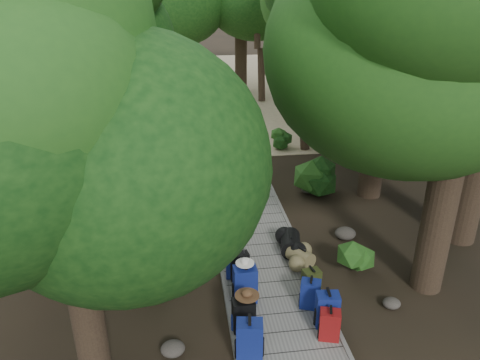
{
  "coord_description": "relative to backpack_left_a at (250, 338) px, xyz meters",
  "views": [
    {
      "loc": [
        -1.72,
        -10.48,
        6.14
      ],
      "look_at": [
        -0.18,
        0.87,
        1.0
      ],
      "focal_mm": 35.0,
      "sensor_mm": 36.0,
      "label": 1
    }
  ],
  "objects": [
    {
      "name": "ground",
      "position": [
        0.75,
        4.52,
        -0.53
      ],
      "size": [
        120.0,
        120.0,
        0.0
      ],
      "primitive_type": "plane",
      "color": "black",
      "rests_on": "ground"
    },
    {
      "name": "sand_beach",
      "position": [
        0.75,
        20.52,
        -0.52
      ],
      "size": [
        40.0,
        22.0,
        0.02
      ],
      "primitive_type": "cube",
      "color": "#CCB38A",
      "rests_on": "ground"
    },
    {
      "name": "boardwalk",
      "position": [
        0.75,
        5.52,
        -0.47
      ],
      "size": [
        2.0,
        12.0,
        0.12
      ],
      "primitive_type": "cube",
      "color": "gray",
      "rests_on": "ground"
    },
    {
      "name": "backpack_left_a",
      "position": [
        0.0,
        0.0,
        0.0
      ],
      "size": [
        0.48,
        0.37,
        0.83
      ],
      "primitive_type": null,
      "rotation": [
        0.0,
        0.0,
        -0.15
      ],
      "color": "navy",
      "rests_on": "boardwalk"
    },
    {
      "name": "backpack_left_b",
      "position": [
        -0.0,
        0.67,
        -0.04
      ],
      "size": [
        0.41,
        0.3,
        0.74
      ],
      "primitive_type": null,
      "rotation": [
        0.0,
        0.0,
        0.05
      ],
      "color": "black",
      "rests_on": "boardwalk"
    },
    {
      "name": "backpack_left_c",
      "position": [
        0.15,
        1.51,
        0.01
      ],
      "size": [
        0.46,
        0.34,
        0.84
      ],
      "primitive_type": null,
      "rotation": [
        0.0,
        0.0,
        0.03
      ],
      "color": "navy",
      "rests_on": "boardwalk"
    },
    {
      "name": "backpack_left_d",
      "position": [
        0.04,
        2.29,
        -0.17
      ],
      "size": [
        0.39,
        0.33,
        0.49
      ],
      "primitive_type": null,
      "rotation": [
        0.0,
        0.0,
        -0.36
      ],
      "color": "navy",
      "rests_on": "boardwalk"
    },
    {
      "name": "backpack_right_a",
      "position": [
        1.48,
        0.27,
        -0.09
      ],
      "size": [
        0.42,
        0.35,
        0.64
      ],
      "primitive_type": null,
      "rotation": [
        0.0,
        0.0,
        -0.29
      ],
      "color": "maroon",
      "rests_on": "boardwalk"
    },
    {
      "name": "backpack_right_b",
      "position": [
        1.54,
        0.61,
        -0.04
      ],
      "size": [
        0.45,
        0.34,
        0.75
      ],
      "primitive_type": null,
      "rotation": [
        0.0,
        0.0,
        -0.11
      ],
      "color": "navy",
      "rests_on": "boardwalk"
    },
    {
      "name": "backpack_right_c",
      "position": [
        1.37,
        1.15,
        -0.09
      ],
      "size": [
        0.45,
        0.39,
        0.65
      ],
      "primitive_type": null,
      "rotation": [
        0.0,
        0.0,
        -0.36
      ],
      "color": "navy",
      "rests_on": "boardwalk"
    },
    {
      "name": "backpack_right_d",
      "position": [
        1.53,
        1.64,
        -0.14
      ],
      "size": [
        0.4,
        0.32,
        0.54
      ],
      "primitive_type": null,
      "rotation": [
        0.0,
        0.0,
        0.21
      ],
      "color": "#313D17",
      "rests_on": "boardwalk"
    },
    {
      "name": "duffel_right_khaki",
      "position": [
        1.55,
        2.58,
        -0.22
      ],
      "size": [
        0.63,
        0.7,
        0.39
      ],
      "primitive_type": null,
      "rotation": [
        0.0,
        0.0,
        0.52
      ],
      "color": "olive",
      "rests_on": "boardwalk"
    },
    {
      "name": "duffel_right_black",
      "position": [
        1.45,
        3.11,
        -0.19
      ],
      "size": [
        0.6,
        0.8,
        0.46
      ],
      "primitive_type": null,
      "rotation": [
        0.0,
        0.0,
        -0.21
      ],
      "color": "black",
      "rests_on": "boardwalk"
    },
    {
      "name": "suitcase_on_boardwalk",
      "position": [
        0.13,
        2.25,
        -0.1
      ],
      "size": [
        0.43,
        0.28,
        0.62
      ],
      "primitive_type": null,
      "rotation": [
        0.0,
        0.0,
        0.15
      ],
      "color": "black",
      "rests_on": "boardwalk"
    },
    {
      "name": "lone_suitcase_on_sand",
      "position": [
        1.09,
        12.46,
        -0.16
      ],
      "size": [
        0.49,
        0.33,
        0.71
      ],
      "primitive_type": null,
      "rotation": [
        0.0,
        0.0,
        -0.18
      ],
      "color": "black",
      "rests_on": "sand_beach"
    },
    {
      "name": "hat_brown",
      "position": [
        0.06,
        0.71,
        0.39
      ],
      "size": [
        0.44,
        0.44,
        0.13
      ],
      "primitive_type": null,
      "color": "#51351E",
      "rests_on": "backpack_left_b"
    },
    {
      "name": "hat_white",
      "position": [
        0.15,
        1.55,
        0.49
      ],
      "size": [
        0.37,
        0.37,
        0.12
      ],
      "primitive_type": null,
      "color": "silver",
      "rests_on": "backpack_left_c"
    },
    {
      "name": "kayak",
      "position": [
        -2.01,
        14.62,
        -0.37
      ],
      "size": [
        1.54,
        2.96,
        0.29
      ],
      "primitive_type": "ellipsoid",
      "rotation": [
        0.0,
        0.0,
        -0.33
      ],
      "color": "#B30F18",
      "rests_on": "sand_beach"
    },
    {
      "name": "sun_lounger",
      "position": [
        4.35,
        13.78,
        -0.21
      ],
      "size": [
        0.67,
        1.92,
        0.61
      ],
      "primitive_type": null,
      "rotation": [
        0.0,
        0.0,
        -0.03
      ],
      "color": "silver",
      "rests_on": "sand_beach"
    },
    {
      "name": "tree_right_a",
      "position": [
        4.03,
        1.6,
        3.98
      ],
      "size": [
        5.41,
        5.41,
        9.02
      ],
      "primitive_type": null,
      "color": "black",
      "rests_on": "ground"
    },
    {
      "name": "tree_right_c",
      "position": [
        4.55,
        6.03,
        4.35
      ],
      "size": [
        5.64,
        5.64,
        9.76
      ],
      "primitive_type": null,
      "color": "black",
      "rests_on": "ground"
    },
    {
      "name": "tree_right_e",
      "position": [
        4.8,
        11.06,
        3.42
      ],
      "size": [
        4.39,
        4.39,
        7.91
      ],
      "primitive_type": null,
      "color": "black",
      "rests_on": "ground"
    },
    {
      "name": "tree_left_a",
      "position": [
        -2.53,
        0.02,
        3.09
      ],
      "size": [
        4.34,
        4.34,
        7.24
      ],
      "primitive_type": null,
      "color": "black",
      "rests_on": "ground"
    },
    {
      "name": "tree_left_b",
      "position": [
        -4.13,
        3.39,
        3.95
      ],
      "size": [
        4.98,
        4.98,
        8.96
      ],
      "primitive_type": null,
      "color": "black",
      "rests_on": "ground"
    },
    {
      "name": "tree_left_c",
      "position": [
        -3.49,
        6.87,
        3.65
      ],
      "size": [
        4.81,
        4.81,
        8.36
      ],
      "primitive_type": null,
      "color": "black",
      "rests_on": "ground"
    },
    {
      "name": "tree_back_b",
      "position": [
        2.6,
        19.89,
        4.19
      ],
      "size": [
        5.29,
        5.29,
        9.45
      ],
      "primitive_type": null,
      "color": "black",
      "rests_on": "ground"
    },
    {
      "name": "tree_back_c",
      "position": [
        5.82,
        20.16,
        3.79
      ],
      "size": [
        4.8,
        4.8,
        8.64
      ],
      "primitive_type": null,
      "color": "black",
      "rests_on": "ground"
    },
    {
      "name": "tree_back_d",
      "position": [
        -4.9,
        19.26,
        3.0
      ],
      "size": [
        4.25,
        4.25,
        7.08
      ],
      "primitive_type": null,
      "color": "black",
      "rests_on": "ground"
    },
    {
      "name": "palm_right_a",
      "position": [
        3.81,
        10.34,
        3.51
      ],
      "size": [
        4.74,
        4.74,
        8.08
      ],
      "primitive_type": null,
      "color": "#173B10",
      "rests_on": "ground"
    },
    {
      "name": "palm_right_b",
      "position": [
        6.15,
        15.55,
        3.54
      ],
      "size": [
        4.22,
        4.22,
        8.15
      ],
      "primitive_type": null,
      "color": "#173B10",
      "rests_on": "ground"
    },
    {
      "name": "palm_right_c",
      "position": [
        3.59,
        17.52,
        3.38
      ],
      "size": [
        4.91,
        4.91,
        7.82
      ],
      "primitive_type": null,
      "color": "#173B10",
      "rests_on": "ground"
    },
    {
      "name": "palm_left_a",
      "position": [
        -3.92,
        10.48,
        3.27
      ],
      "size": [
        4.79,
        4.79,
        7.61
      ],
      "primitive_type": null,
      "color": "#173B10",
      "rests_on": "ground"
    },
    {
      "name": "rock_left_a",
      "position": [
        -1.29,
        0.37,
        -0.41
      ],
      "size": [
        0.43,
        0.39,
        0.24
      ],
      "primitive_type": null,
      "color": "#4C473F",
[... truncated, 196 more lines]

